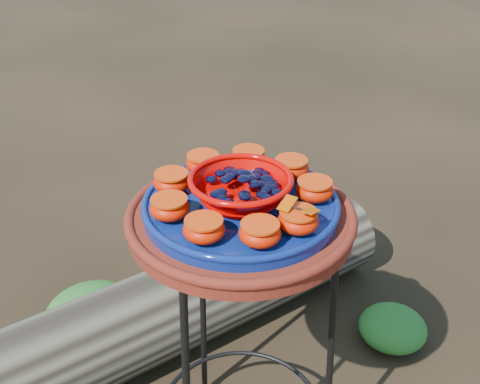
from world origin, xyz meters
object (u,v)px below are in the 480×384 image
plant_stand (241,353)px  cobalt_plate (241,207)px  red_bowl (241,190)px  terracotta_saucer (241,220)px  driftwood_log (175,307)px

plant_stand → cobalt_plate: (0.00, 0.00, 0.40)m
cobalt_plate → red_bowl: bearing=0.0°
plant_stand → terracotta_saucer: size_ratio=1.55×
plant_stand → driftwood_log: plant_stand is taller
terracotta_saucer → driftwood_log: 0.74m
terracotta_saucer → driftwood_log: (0.01, 0.45, -0.58)m
terracotta_saucer → driftwood_log: bearing=88.6°
plant_stand → terracotta_saucer: bearing=0.0°
cobalt_plate → plant_stand: bearing=0.0°
terracotta_saucer → cobalt_plate: cobalt_plate is taller
cobalt_plate → driftwood_log: bearing=88.6°
red_bowl → driftwood_log: size_ratio=0.13×
cobalt_plate → terracotta_saucer: bearing=0.0°
driftwood_log → red_bowl: bearing=-91.4°
terracotta_saucer → red_bowl: 0.07m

